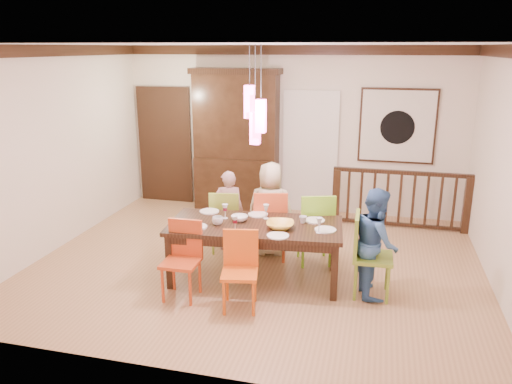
% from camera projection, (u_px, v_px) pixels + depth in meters
% --- Properties ---
extents(floor, '(6.00, 6.00, 0.00)m').
position_uv_depth(floor, '(257.00, 263.00, 6.89)').
color(floor, '#A67B50').
rests_on(floor, ground).
extents(ceiling, '(6.00, 6.00, 0.00)m').
position_uv_depth(ceiling, '(258.00, 44.00, 6.08)').
color(ceiling, white).
rests_on(ceiling, wall_back).
extents(wall_back, '(6.00, 0.00, 6.00)m').
position_uv_depth(wall_back, '(291.00, 130.00, 8.81)').
color(wall_back, beige).
rests_on(wall_back, floor).
extents(wall_left, '(0.00, 5.00, 5.00)m').
position_uv_depth(wall_left, '(56.00, 149.00, 7.18)').
color(wall_left, beige).
rests_on(wall_left, floor).
extents(wall_right, '(0.00, 5.00, 5.00)m').
position_uv_depth(wall_right, '(508.00, 174.00, 5.79)').
color(wall_right, beige).
rests_on(wall_right, floor).
extents(crown_molding, '(6.00, 5.00, 0.16)m').
position_uv_depth(crown_molding, '(258.00, 51.00, 6.10)').
color(crown_molding, black).
rests_on(crown_molding, wall_back).
extents(panel_door, '(1.04, 0.07, 2.24)m').
position_uv_depth(panel_door, '(166.00, 147.00, 9.44)').
color(panel_door, black).
rests_on(panel_door, wall_back).
extents(white_doorway, '(0.97, 0.05, 2.22)m').
position_uv_depth(white_doorway, '(310.00, 154.00, 8.81)').
color(white_doorway, silver).
rests_on(white_doorway, wall_back).
extents(painting, '(1.25, 0.06, 1.25)m').
position_uv_depth(painting, '(397.00, 126.00, 8.32)').
color(painting, black).
rests_on(painting, wall_back).
extents(pendant_cluster, '(0.27, 0.21, 1.14)m').
position_uv_depth(pendant_cluster, '(255.00, 115.00, 5.83)').
color(pendant_cluster, '#FF4C9E').
rests_on(pendant_cluster, ceiling).
extents(dining_table, '(2.23, 1.17, 0.75)m').
position_uv_depth(dining_table, '(255.00, 230.00, 6.23)').
color(dining_table, black).
rests_on(dining_table, floor).
extents(chair_far_left, '(0.48, 0.48, 0.92)m').
position_uv_depth(chair_far_left, '(226.00, 216.00, 7.17)').
color(chair_far_left, '#ACD242').
rests_on(chair_far_left, floor).
extents(chair_far_mid, '(0.55, 0.55, 1.01)m').
position_uv_depth(chair_far_mid, '(270.00, 219.00, 6.91)').
color(chair_far_mid, '#CB4B23').
rests_on(chair_far_mid, floor).
extents(chair_far_right, '(0.58, 0.58, 1.01)m').
position_uv_depth(chair_far_right, '(315.00, 222.00, 6.77)').
color(chair_far_right, '#7FC82A').
rests_on(chair_far_right, floor).
extents(chair_near_left, '(0.42, 0.42, 0.92)m').
position_uv_depth(chair_near_left, '(181.00, 256.00, 5.80)').
color(chair_near_left, '#C04219').
rests_on(chair_near_left, floor).
extents(chair_near_mid, '(0.47, 0.47, 0.89)m').
position_uv_depth(chair_near_mid, '(240.00, 267.00, 5.56)').
color(chair_near_mid, '#D85714').
rests_on(chair_near_mid, floor).
extents(chair_end_right, '(0.46, 0.46, 1.01)m').
position_uv_depth(chair_end_right, '(373.00, 250.00, 5.85)').
color(chair_end_right, olive).
rests_on(chair_end_right, floor).
extents(china_hutch, '(1.60, 0.46, 2.52)m').
position_uv_depth(china_hutch, '(236.00, 141.00, 8.90)').
color(china_hutch, black).
rests_on(china_hutch, floor).
extents(balustrade, '(2.18, 0.12, 0.96)m').
position_uv_depth(balustrade, '(400.00, 198.00, 8.12)').
color(balustrade, black).
rests_on(balustrade, floor).
extents(person_far_left, '(0.49, 0.39, 1.19)m').
position_uv_depth(person_far_left, '(229.00, 210.00, 7.22)').
color(person_far_left, '#D29FA9').
rests_on(person_far_left, floor).
extents(person_far_mid, '(0.70, 0.50, 1.35)m').
position_uv_depth(person_far_mid, '(270.00, 209.00, 7.02)').
color(person_far_mid, beige).
rests_on(person_far_mid, floor).
extents(person_end_right, '(0.63, 0.73, 1.31)m').
position_uv_depth(person_end_right, '(376.00, 242.00, 5.87)').
color(person_end_right, '#3A66A2').
rests_on(person_end_right, floor).
extents(serving_bowl, '(0.38, 0.38, 0.08)m').
position_uv_depth(serving_bowl, '(280.00, 225.00, 6.05)').
color(serving_bowl, gold).
rests_on(serving_bowl, dining_table).
extents(small_bowl, '(0.28, 0.28, 0.07)m').
position_uv_depth(small_bowl, '(240.00, 218.00, 6.31)').
color(small_bowl, white).
rests_on(small_bowl, dining_table).
extents(cup_left, '(0.16, 0.16, 0.11)m').
position_uv_depth(cup_left, '(218.00, 221.00, 6.17)').
color(cup_left, silver).
rests_on(cup_left, dining_table).
extents(cup_right, '(0.11, 0.11, 0.09)m').
position_uv_depth(cup_right, '(303.00, 220.00, 6.23)').
color(cup_right, silver).
rests_on(cup_right, dining_table).
extents(plate_far_left, '(0.26, 0.26, 0.01)m').
position_uv_depth(plate_far_left, '(209.00, 211.00, 6.66)').
color(plate_far_left, white).
rests_on(plate_far_left, dining_table).
extents(plate_far_mid, '(0.26, 0.26, 0.01)m').
position_uv_depth(plate_far_mid, '(258.00, 214.00, 6.54)').
color(plate_far_mid, white).
rests_on(plate_far_mid, dining_table).
extents(plate_far_right, '(0.26, 0.26, 0.01)m').
position_uv_depth(plate_far_right, '(315.00, 220.00, 6.32)').
color(plate_far_right, white).
rests_on(plate_far_right, dining_table).
extents(plate_near_left, '(0.26, 0.26, 0.01)m').
position_uv_depth(plate_near_left, '(197.00, 227.00, 6.09)').
color(plate_near_left, white).
rests_on(plate_near_left, dining_table).
extents(plate_near_mid, '(0.26, 0.26, 0.01)m').
position_uv_depth(plate_near_mid, '(278.00, 236.00, 5.80)').
color(plate_near_mid, white).
rests_on(plate_near_mid, dining_table).
extents(plate_end_right, '(0.26, 0.26, 0.01)m').
position_uv_depth(plate_end_right, '(325.00, 230.00, 5.99)').
color(plate_end_right, white).
rests_on(plate_end_right, dining_table).
extents(wine_glass_a, '(0.08, 0.08, 0.19)m').
position_uv_depth(wine_glass_a, '(225.00, 211.00, 6.38)').
color(wine_glass_a, '#590C19').
rests_on(wine_glass_a, dining_table).
extents(wine_glass_b, '(0.08, 0.08, 0.19)m').
position_uv_depth(wine_glass_b, '(266.00, 212.00, 6.37)').
color(wine_glass_b, silver).
rests_on(wine_glass_b, dining_table).
extents(wine_glass_c, '(0.08, 0.08, 0.19)m').
position_uv_depth(wine_glass_c, '(235.00, 224.00, 5.94)').
color(wine_glass_c, '#590C19').
rests_on(wine_glass_c, dining_table).
extents(wine_glass_d, '(0.08, 0.08, 0.19)m').
position_uv_depth(wine_glass_d, '(319.00, 225.00, 5.88)').
color(wine_glass_d, silver).
rests_on(wine_glass_d, dining_table).
extents(napkin, '(0.18, 0.14, 0.01)m').
position_uv_depth(napkin, '(250.00, 232.00, 5.92)').
color(napkin, '#D83359').
rests_on(napkin, dining_table).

